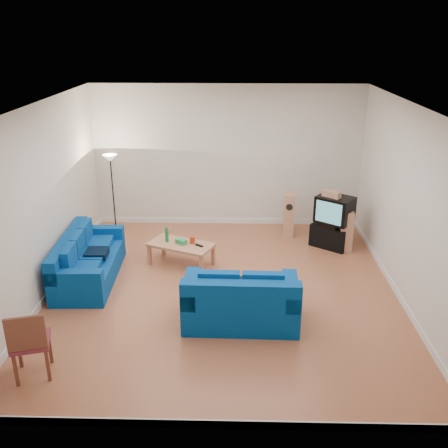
{
  "coord_description": "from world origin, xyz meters",
  "views": [
    {
      "loc": [
        0.21,
        -7.72,
        4.3
      ],
      "look_at": [
        0.0,
        0.4,
        1.1
      ],
      "focal_mm": 40.0,
      "sensor_mm": 36.0,
      "label": 1
    }
  ],
  "objects_px": {
    "sofa_three_seat": "(86,263)",
    "sofa_loveseat": "(241,304)",
    "television": "(335,209)",
    "coffee_table": "(181,246)",
    "tv_stand": "(330,236)"
  },
  "relations": [
    {
      "from": "television",
      "to": "sofa_three_seat",
      "type": "bearing_deg",
      "value": -124.71
    },
    {
      "from": "sofa_loveseat",
      "to": "tv_stand",
      "type": "distance_m",
      "value": 3.54
    },
    {
      "from": "coffee_table",
      "to": "television",
      "type": "relative_size",
      "value": 1.57
    },
    {
      "from": "coffee_table",
      "to": "tv_stand",
      "type": "xyz_separation_m",
      "value": [
        3.03,
        0.94,
        -0.15
      ]
    },
    {
      "from": "tv_stand",
      "to": "television",
      "type": "relative_size",
      "value": 0.9
    },
    {
      "from": "television",
      "to": "coffee_table",
      "type": "bearing_deg",
      "value": -126.24
    },
    {
      "from": "sofa_loveseat",
      "to": "sofa_three_seat",
      "type": "bearing_deg",
      "value": 154.37
    },
    {
      "from": "sofa_three_seat",
      "to": "sofa_loveseat",
      "type": "distance_m",
      "value": 3.14
    },
    {
      "from": "sofa_loveseat",
      "to": "coffee_table",
      "type": "height_order",
      "value": "sofa_loveseat"
    },
    {
      "from": "sofa_three_seat",
      "to": "sofa_loveseat",
      "type": "bearing_deg",
      "value": 60.96
    },
    {
      "from": "sofa_three_seat",
      "to": "tv_stand",
      "type": "relative_size",
      "value": 2.79
    },
    {
      "from": "sofa_loveseat",
      "to": "tv_stand",
      "type": "xyz_separation_m",
      "value": [
        1.9,
        2.98,
        -0.1
      ]
    },
    {
      "from": "sofa_three_seat",
      "to": "television",
      "type": "distance_m",
      "value": 5.0
    },
    {
      "from": "sofa_three_seat",
      "to": "sofa_loveseat",
      "type": "relative_size",
      "value": 1.22
    },
    {
      "from": "coffee_table",
      "to": "sofa_loveseat",
      "type": "bearing_deg",
      "value": -60.96
    }
  ]
}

